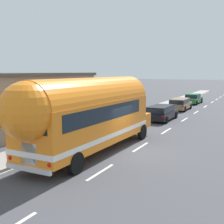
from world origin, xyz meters
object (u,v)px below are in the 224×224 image
car_lead (161,112)px  car_third (193,98)px  car_second (180,103)px  painted_bus (88,112)px

car_lead → car_third: (-0.31, 15.69, -0.06)m
car_second → car_third: 7.74m
painted_bus → car_lead: painted_bus is taller
painted_bus → car_lead: (0.12, 12.70, -1.50)m
painted_bus → car_second: bearing=90.2°
car_lead → car_third: same height
car_third → painted_bus: bearing=-89.6°
car_second → car_third: bearing=90.7°
car_lead → painted_bus: bearing=-90.6°
car_lead → car_third: bearing=91.1°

